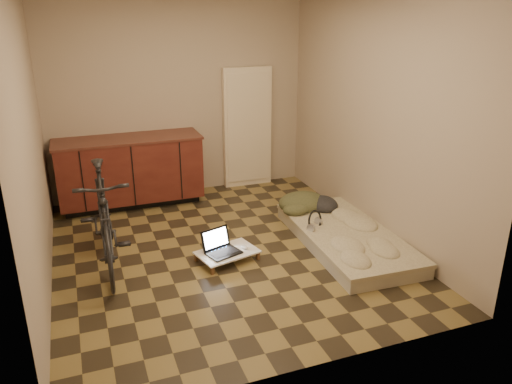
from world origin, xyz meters
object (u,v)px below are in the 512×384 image
object	(u,v)px
bicycle	(104,213)
futon	(346,237)
laptop	(221,248)
lap_desk	(227,253)

from	to	relation	value
bicycle	futon	world-z (taller)	bicycle
bicycle	laptop	world-z (taller)	bicycle
bicycle	futon	xyz separation A→B (m)	(2.50, -0.43, -0.49)
futon	laptop	distance (m)	1.41
lap_desk	laptop	world-z (taller)	laptop
laptop	bicycle	bearing A→B (deg)	145.59
futon	lap_desk	distance (m)	1.35
futon	lap_desk	world-z (taller)	futon
laptop	futon	bearing A→B (deg)	-23.24
lap_desk	futon	bearing A→B (deg)	-18.51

